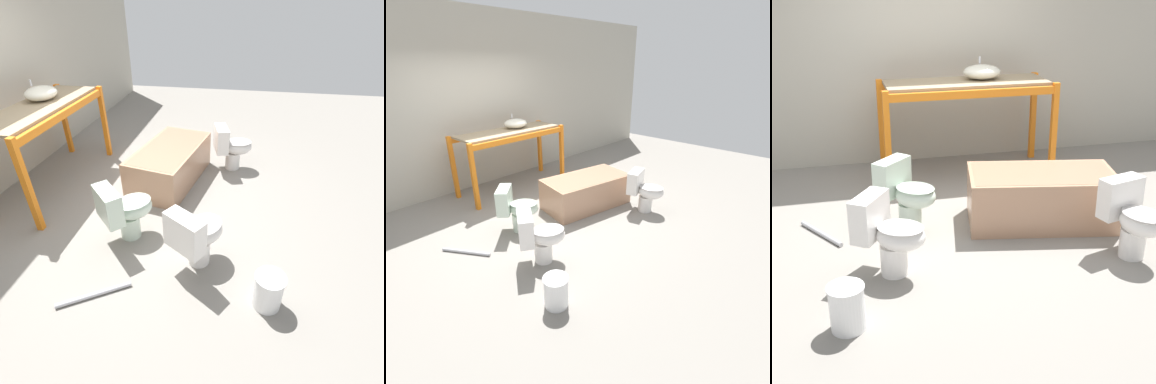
{
  "view_description": "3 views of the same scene",
  "coord_description": "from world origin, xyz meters",
  "views": [
    {
      "loc": [
        -2.97,
        -1.43,
        2.28
      ],
      "look_at": [
        -0.25,
        -0.95,
        0.47
      ],
      "focal_mm": 28.0,
      "sensor_mm": 36.0,
      "label": 1
    },
    {
      "loc": [
        -2.8,
        -3.56,
        2.33
      ],
      "look_at": [
        0.0,
        -0.96,
        0.64
      ],
      "focal_mm": 28.0,
      "sensor_mm": 36.0,
      "label": 2
    },
    {
      "loc": [
        -1.17,
        -5.01,
        2.33
      ],
      "look_at": [
        -0.16,
        -0.93,
        0.6
      ],
      "focal_mm": 50.0,
      "sensor_mm": 36.0,
      "label": 3
    }
  ],
  "objects": [
    {
      "name": "bathtub_main",
      "position": [
        0.74,
        -0.47,
        0.3
      ],
      "size": [
        1.54,
        1.0,
        0.52
      ],
      "rotation": [
        0.0,
        0.0,
        -0.19
      ],
      "color": "tan",
      "rests_on": "ground_plane"
    },
    {
      "name": "sink_basin",
      "position": [
        0.59,
        1.19,
        1.22
      ],
      "size": [
        0.45,
        0.39,
        0.25
      ],
      "color": "silver",
      "rests_on": "shelving_rack"
    },
    {
      "name": "toilet_near",
      "position": [
        -0.57,
        -0.28,
        0.37
      ],
      "size": [
        0.65,
        0.65,
        0.68
      ],
      "rotation": [
        0.0,
        0.0,
        0.79
      ],
      "color": "silver",
      "rests_on": "ground_plane"
    },
    {
      "name": "shelving_rack",
      "position": [
        0.38,
        1.12,
        0.96
      ],
      "size": [
        2.06,
        0.77,
        1.14
      ],
      "color": "orange",
      "rests_on": "ground_plane"
    },
    {
      "name": "ground_plane",
      "position": [
        0.0,
        0.0,
        0.0
      ],
      "size": [
        12.0,
        12.0,
        0.0
      ],
      "primitive_type": "plane",
      "color": "gray"
    },
    {
      "name": "toilet_extra",
      "position": [
        1.25,
        -1.3,
        0.37
      ],
      "size": [
        0.5,
        0.64,
        0.68
      ],
      "rotation": [
        0.0,
        0.0,
        0.27
      ],
      "color": "white",
      "rests_on": "ground_plane"
    },
    {
      "name": "toilet_far",
      "position": [
        -0.83,
        -1.1,
        0.37
      ],
      "size": [
        0.67,
        0.61,
        0.68
      ],
      "rotation": [
        0.0,
        0.0,
        0.99
      ],
      "color": "white",
      "rests_on": "ground_plane"
    },
    {
      "name": "loose_pipe",
      "position": [
        -1.4,
        -0.26,
        0.02
      ],
      "size": [
        0.39,
        0.59,
        0.04
      ],
      "color": "#B7B7BC",
      "rests_on": "ground_plane"
    },
    {
      "name": "bucket_white",
      "position": [
        -1.21,
        -1.79,
        0.18
      ],
      "size": [
        0.26,
        0.26,
        0.34
      ],
      "color": "white",
      "rests_on": "ground_plane"
    }
  ]
}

